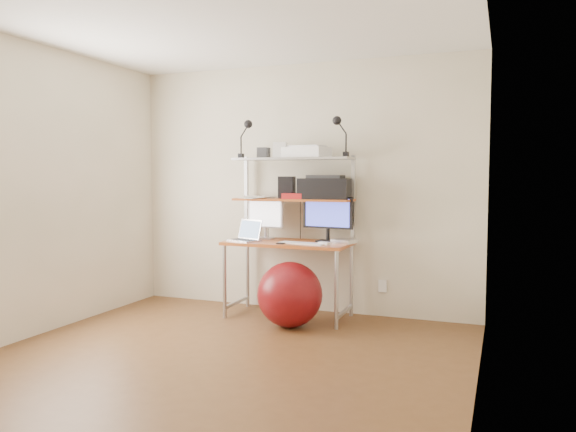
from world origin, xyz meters
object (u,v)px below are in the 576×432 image
at_px(laptop, 247,236).
at_px(monitor_black, 328,215).
at_px(printer, 326,188).
at_px(exercise_ball, 290,294).
at_px(monitor_silver, 265,217).

bearing_deg(laptop, monitor_black, 38.69).
bearing_deg(printer, exercise_ball, -112.58).
bearing_deg(laptop, printer, 41.88).
distance_m(monitor_silver, exercise_ball, 0.93).
xyz_separation_m(monitor_silver, monitor_black, (0.66, -0.02, 0.03)).
bearing_deg(exercise_ball, monitor_black, 65.08).
bearing_deg(monitor_silver, laptop, -110.75).
xyz_separation_m(printer, exercise_ball, (-0.18, -0.50, -0.96)).
xyz_separation_m(laptop, exercise_ball, (0.54, -0.24, -0.49)).
bearing_deg(exercise_ball, monitor_silver, 132.97).
xyz_separation_m(monitor_silver, printer, (0.63, 0.02, 0.30)).
height_order(monitor_black, exercise_ball, monitor_black).
relative_size(monitor_black, exercise_ball, 0.86).
distance_m(laptop, printer, 0.90).
distance_m(monitor_black, printer, 0.27).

